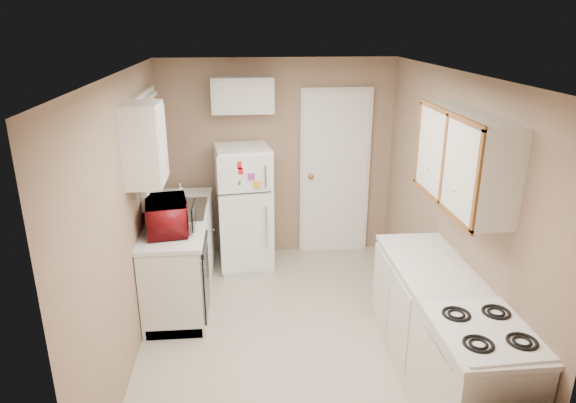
{
  "coord_description": "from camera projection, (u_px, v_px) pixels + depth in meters",
  "views": [
    {
      "loc": [
        -0.42,
        -4.12,
        2.79
      ],
      "look_at": [
        0.0,
        0.5,
        1.15
      ],
      "focal_mm": 32.0,
      "sensor_mm": 36.0,
      "label": 1
    }
  ],
  "objects": [
    {
      "name": "floor",
      "position": [
        293.0,
        334.0,
        4.84
      ],
      "size": [
        3.8,
        3.8,
        0.0
      ],
      "primitive_type": "plane",
      "color": "beige",
      "rests_on": "ground"
    },
    {
      "name": "ceiling",
      "position": [
        294.0,
        73.0,
        4.04
      ],
      "size": [
        3.8,
        3.8,
        0.0
      ],
      "primitive_type": "plane",
      "color": "white",
      "rests_on": "floor"
    },
    {
      "name": "wall_left",
      "position": [
        128.0,
        221.0,
        4.32
      ],
      "size": [
        3.8,
        3.8,
        0.0
      ],
      "primitive_type": "plane",
      "color": "#9C7F66",
      "rests_on": "floor"
    },
    {
      "name": "wall_right",
      "position": [
        450.0,
        210.0,
        4.56
      ],
      "size": [
        3.8,
        3.8,
        0.0
      ],
      "primitive_type": "plane",
      "color": "#9C7F66",
      "rests_on": "floor"
    },
    {
      "name": "wall_back",
      "position": [
        278.0,
        159.0,
        6.22
      ],
      "size": [
        2.8,
        2.8,
        0.0
      ],
      "primitive_type": "plane",
      "color": "#9C7F66",
      "rests_on": "floor"
    },
    {
      "name": "wall_front",
      "position": [
        330.0,
        346.0,
        2.65
      ],
      "size": [
        2.8,
        2.8,
        0.0
      ],
      "primitive_type": "plane",
      "color": "#9C7F66",
      "rests_on": "floor"
    },
    {
      "name": "left_counter",
      "position": [
        181.0,
        254.0,
        5.44
      ],
      "size": [
        0.6,
        1.8,
        0.9
      ],
      "primitive_type": "cube",
      "color": "silver",
      "rests_on": "floor"
    },
    {
      "name": "dishwasher",
      "position": [
        205.0,
        276.0,
        4.89
      ],
      "size": [
        0.03,
        0.58,
        0.72
      ],
      "primitive_type": "cube",
      "color": "black",
      "rests_on": "floor"
    },
    {
      "name": "sink",
      "position": [
        180.0,
        213.0,
        5.44
      ],
      "size": [
        0.54,
        0.74,
        0.16
      ],
      "primitive_type": "cube",
      "color": "gray",
      "rests_on": "left_counter"
    },
    {
      "name": "microwave",
      "position": [
        167.0,
        216.0,
        4.83
      ],
      "size": [
        0.59,
        0.39,
        0.37
      ],
      "primitive_type": "imported",
      "rotation": [
        0.0,
        0.0,
        1.74
      ],
      "color": "maroon",
      "rests_on": "left_counter"
    },
    {
      "name": "soap_bottle",
      "position": [
        181.0,
        193.0,
        5.65
      ],
      "size": [
        0.1,
        0.1,
        0.2
      ],
      "primitive_type": "imported",
      "rotation": [
        0.0,
        0.0,
        0.12
      ],
      "color": "silver",
      "rests_on": "left_counter"
    },
    {
      "name": "window_blinds",
      "position": [
        149.0,
        146.0,
        5.17
      ],
      "size": [
        0.1,
        0.98,
        1.08
      ],
      "primitive_type": "cube",
      "color": "silver",
      "rests_on": "wall_left"
    },
    {
      "name": "upper_cabinet_left",
      "position": [
        144.0,
        145.0,
        4.34
      ],
      "size": [
        0.3,
        0.45,
        0.7
      ],
      "primitive_type": "cube",
      "color": "silver",
      "rests_on": "wall_left"
    },
    {
      "name": "refrigerator",
      "position": [
        244.0,
        208.0,
        5.99
      ],
      "size": [
        0.67,
        0.65,
        1.46
      ],
      "primitive_type": "cube",
      "rotation": [
        0.0,
        0.0,
        0.13
      ],
      "color": "white",
      "rests_on": "floor"
    },
    {
      "name": "cabinet_over_fridge",
      "position": [
        243.0,
        95.0,
        5.78
      ],
      "size": [
        0.7,
        0.3,
        0.4
      ],
      "primitive_type": "cube",
      "color": "silver",
      "rests_on": "wall_back"
    },
    {
      "name": "interior_door",
      "position": [
        335.0,
        173.0,
        6.3
      ],
      "size": [
        0.86,
        0.06,
        2.08
      ],
      "primitive_type": "cube",
      "color": "white",
      "rests_on": "floor"
    },
    {
      "name": "right_counter",
      "position": [
        442.0,
        336.0,
        4.03
      ],
      "size": [
        0.6,
        2.0,
        0.9
      ],
      "primitive_type": "cube",
      "color": "silver",
      "rests_on": "floor"
    },
    {
      "name": "stove",
      "position": [
        479.0,
        388.0,
        3.47
      ],
      "size": [
        0.62,
        0.75,
        0.89
      ],
      "primitive_type": "cube",
      "rotation": [
        0.0,
        0.0,
        0.04
      ],
      "color": "white",
      "rests_on": "floor"
    },
    {
      "name": "upper_cabinet_right",
      "position": [
        464.0,
        159.0,
        3.87
      ],
      "size": [
        0.3,
        1.2,
        0.7
      ],
      "primitive_type": "cube",
      "color": "silver",
      "rests_on": "wall_right"
    }
  ]
}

